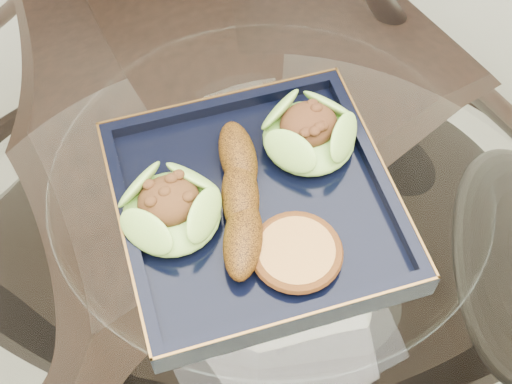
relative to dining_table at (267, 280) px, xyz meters
name	(u,v)px	position (x,y,z in m)	size (l,w,h in m)	color
dining_table	(267,280)	(0.00, 0.00, 0.00)	(1.13, 1.13, 0.77)	white
dining_chair	(222,76)	(0.12, 0.42, -0.11)	(0.39, 0.39, 0.87)	#321910
navy_plate	(256,208)	(-0.01, 0.00, 0.17)	(0.27, 0.27, 0.02)	black
lettuce_wrap_left	(171,210)	(-0.10, 0.02, 0.20)	(0.10, 0.10, 0.03)	#54982C
lettuce_wrap_right	(309,135)	(0.07, 0.04, 0.20)	(0.10, 0.10, 0.03)	#5D8F29
roasted_plantain	(240,196)	(-0.03, 0.01, 0.20)	(0.18, 0.04, 0.03)	#5F370A
crumb_patty	(296,253)	(-0.01, -0.07, 0.19)	(0.08, 0.08, 0.01)	#BA843E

